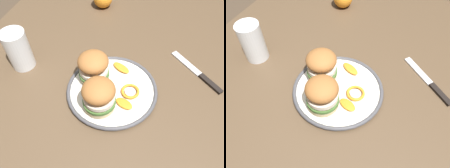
% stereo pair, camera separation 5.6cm
% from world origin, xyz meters
% --- Properties ---
extents(ground_plane, '(8.00, 8.00, 0.00)m').
position_xyz_m(ground_plane, '(0.00, 0.00, 0.00)').
color(ground_plane, '#4C3D2D').
extents(dining_table, '(1.26, 1.04, 0.70)m').
position_xyz_m(dining_table, '(0.00, 0.00, 0.62)').
color(dining_table, brown).
rests_on(dining_table, ground).
extents(dinner_plate, '(0.29, 0.29, 0.02)m').
position_xyz_m(dinner_plate, '(-0.05, -0.05, 0.71)').
color(dinner_plate, silver).
rests_on(dinner_plate, dining_table).
extents(sandwich_half_left, '(0.13, 0.13, 0.10)m').
position_xyz_m(sandwich_half_left, '(-0.13, -0.03, 0.77)').
color(sandwich_half_left, beige).
rests_on(sandwich_half_left, dinner_plate).
extents(sandwich_half_right, '(0.13, 0.13, 0.10)m').
position_xyz_m(sandwich_half_right, '(-0.03, 0.02, 0.77)').
color(sandwich_half_right, beige).
rests_on(sandwich_half_right, dinner_plate).
extents(orange_peel_curled, '(0.08, 0.08, 0.01)m').
position_xyz_m(orange_peel_curled, '(-0.05, -0.11, 0.72)').
color(orange_peel_curled, orange).
rests_on(orange_peel_curled, dinner_plate).
extents(orange_peel_strip_long, '(0.05, 0.07, 0.01)m').
position_xyz_m(orange_peel_strip_long, '(0.04, -0.05, 0.72)').
color(orange_peel_strip_long, orange).
rests_on(orange_peel_strip_long, dinner_plate).
extents(orange_peel_strip_short, '(0.05, 0.06, 0.01)m').
position_xyz_m(orange_peel_strip_short, '(-0.10, -0.10, 0.72)').
color(orange_peel_strip_short, orange).
rests_on(orange_peel_strip_short, dinner_plate).
extents(drinking_glass, '(0.08, 0.08, 0.14)m').
position_xyz_m(drinking_glass, '(-0.04, 0.28, 0.76)').
color(drinking_glass, white).
rests_on(drinking_glass, dining_table).
extents(table_knife, '(0.15, 0.18, 0.01)m').
position_xyz_m(table_knife, '(0.11, -0.31, 0.70)').
color(table_knife, silver).
rests_on(table_knife, dining_table).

